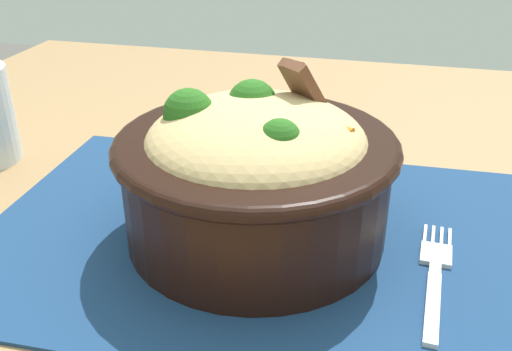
% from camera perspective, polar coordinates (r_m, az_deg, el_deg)
% --- Properties ---
extents(table, '(1.05, 1.00, 0.75)m').
position_cam_1_polar(table, '(0.49, 3.77, -13.27)').
color(table, '#99754C').
rests_on(table, ground_plane).
extents(placemat, '(0.45, 0.31, 0.00)m').
position_cam_1_polar(placemat, '(0.44, 1.50, -6.04)').
color(placemat, navy).
rests_on(placemat, table).
extents(bowl, '(0.21, 0.21, 0.13)m').
position_cam_1_polar(bowl, '(0.42, -0.04, 0.73)').
color(bowl, black).
rests_on(bowl, placemat).
extents(fork, '(0.02, 0.13, 0.00)m').
position_cam_1_polar(fork, '(0.42, 17.35, -9.20)').
color(fork, silver).
rests_on(fork, placemat).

